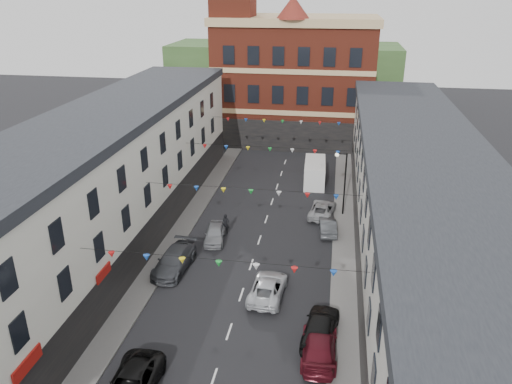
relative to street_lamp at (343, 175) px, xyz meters
The scene contains 18 objects.
ground 15.94m from the street_lamp, 115.07° to the right, with size 160.00×160.00×0.00m, color black.
pavement_left 18.43m from the street_lamp, 138.26° to the right, with size 1.80×64.00×0.15m, color #605E5B.
pavement_right 12.60m from the street_lamp, 88.33° to the right, with size 1.80×64.00×0.15m, color #605E5B.
terrace_left 22.52m from the street_lamp, 144.66° to the right, with size 8.40×56.00×10.70m.
terrace_right 14.04m from the street_lamp, 68.09° to the right, with size 8.40×56.00×9.70m.
civic_building 25.18m from the street_lamp, 105.30° to the left, with size 20.60×13.30×18.50m.
clock_tower 27.57m from the street_lamp, 123.79° to the left, with size 5.60×5.60×30.00m.
distant_hill 49.16m from the street_lamp, 102.40° to the left, with size 40.00×14.00×10.00m, color #314D24.
street_lamp is the anchor object (origin of this frame).
car_left_d 17.00m from the street_lamp, 136.16° to the right, with size 2.12×5.22×1.51m, color #3E4146.
car_left_e 12.58m from the street_lamp, 146.61° to the right, with size 1.58×3.93×1.34m, color gray.
car_right_c 19.55m from the street_lamp, 93.12° to the right, with size 1.99×4.89×1.42m, color #5B121D.
car_right_d 18.00m from the street_lamp, 93.40° to the right, with size 1.89×4.69×1.60m, color black.
car_right_e 5.02m from the street_lamp, 106.00° to the right, with size 1.36×3.89×1.28m, color #46494D.
car_right_f 3.66m from the street_lamp, 166.40° to the right, with size 2.13×4.62×1.28m, color #A0A2A5.
moving_car 14.99m from the street_lamp, 108.93° to the right, with size 2.19×4.75×1.32m, color silver.
white_van 8.54m from the street_lamp, 109.84° to the left, with size 2.12×5.51×2.44m, color silver.
pedestrian 11.34m from the street_lamp, 150.92° to the right, with size 0.65×0.42×1.77m, color black.
Camera 1 is at (5.61, -28.23, 19.56)m, focal length 35.00 mm.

